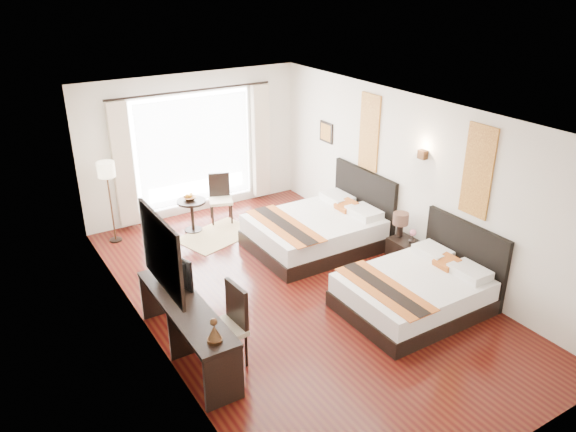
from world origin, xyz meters
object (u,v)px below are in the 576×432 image
table_lamp (401,220)px  console_desk (187,330)px  vase (412,238)px  bed_near (418,290)px  television (169,270)px  desk_chair (225,341)px  floor_lamp (107,175)px  window_chair (221,207)px  side_table (192,216)px  fruit_bowl (189,199)px  bed_far (319,230)px  nightstand (404,253)px

table_lamp → console_desk: bearing=-173.7°
vase → bed_near: bearing=-128.4°
television → desk_chair: 1.20m
desk_chair → floor_lamp: (-0.18, 4.20, 0.95)m
window_chair → side_table: bearing=-58.5°
fruit_bowl → window_chair: 0.78m
vase → window_chair: window_chair is taller
desk_chair → console_desk: bearing=-55.2°
bed_far → window_chair: 2.16m
vase → television: television is taller
bed_far → desk_chair: (-2.85, -2.06, 0.00)m
bed_near → television: (-3.25, 1.30, 0.67)m
nightstand → console_desk: (-3.98, -0.30, 0.14)m
bed_near → desk_chair: bearing=173.3°
nightstand → floor_lamp: size_ratio=0.33×
table_lamp → vase: bearing=-88.0°
television → fruit_bowl: bearing=-42.8°
vase → table_lamp: bearing=92.0°
desk_chair → fruit_bowl: size_ratio=4.44×
bed_near → window_chair: bed_near is taller
nightstand → table_lamp: size_ratio=1.21×
desk_chair → window_chair: bearing=-119.0°
console_desk → nightstand: bearing=4.3°
console_desk → side_table: (1.53, 3.43, -0.07)m
window_chair → bed_far: bearing=47.1°
desk_chair → side_table: desk_chair is taller
nightstand → television: size_ratio=0.65×
bed_near → bed_far: 2.41m
floor_lamp → window_chair: size_ratio=1.62×
vase → floor_lamp: (-3.84, 3.64, 0.71)m
fruit_bowl → nightstand: bearing=-52.1°
console_desk → floor_lamp: (0.15, 3.79, 0.90)m
side_table → desk_chair: bearing=-107.3°
side_table → console_desk: bearing=-114.0°
bed_far → nightstand: size_ratio=4.49×
floor_lamp → television: bearing=-92.2°
fruit_bowl → window_chair: size_ratio=0.26×
bed_near → window_chair: 4.46m
bed_near → fruit_bowl: 4.59m
console_desk → desk_chair: bearing=-51.2°
desk_chair → floor_lamp: 4.31m
side_table → vase: bearing=-53.2°
table_lamp → console_desk: table_lamp is taller
table_lamp → side_table: (-2.45, 2.99, -0.47)m
bed_near → floor_lamp: 5.60m
console_desk → floor_lamp: 3.90m
console_desk → fruit_bowl: 3.80m
table_lamp → fruit_bowl: bearing=129.1°
bed_far → table_lamp: bed_far is taller
nightstand → television: bearing=176.4°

